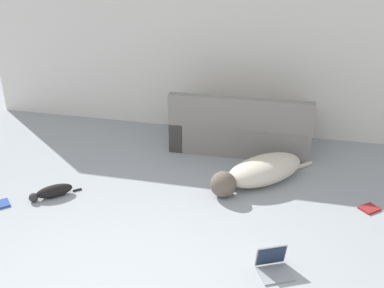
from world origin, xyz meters
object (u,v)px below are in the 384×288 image
(couch, at_px, (241,130))
(dog, at_px, (260,171))
(book_red, at_px, (369,209))
(laptop_open, at_px, (273,263))
(cat, at_px, (52,192))
(book_blue, at_px, (2,204))

(couch, bearing_deg, dog, 109.40)
(couch, relative_size, book_red, 7.71)
(laptop_open, bearing_deg, cat, 139.33)
(dog, height_order, laptop_open, dog)
(couch, height_order, book_blue, couch)
(book_blue, bearing_deg, cat, 31.86)
(cat, xyz_separation_m, laptop_open, (2.64, -0.68, 0.01))
(dog, height_order, book_blue, dog)
(dog, bearing_deg, couch, -116.11)
(dog, bearing_deg, cat, -25.26)
(laptop_open, xyz_separation_m, book_blue, (-3.13, 0.38, -0.06))
(laptop_open, bearing_deg, couch, 77.84)
(laptop_open, height_order, book_red, laptop_open)
(dog, distance_m, book_red, 1.33)
(laptop_open, distance_m, book_blue, 3.15)
(cat, bearing_deg, book_blue, -10.54)
(cat, height_order, book_blue, cat)
(couch, relative_size, book_blue, 8.07)
(couch, height_order, dog, couch)
(couch, relative_size, cat, 3.99)
(couch, distance_m, book_blue, 3.34)
(couch, xyz_separation_m, dog, (0.38, -1.02, -0.12))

